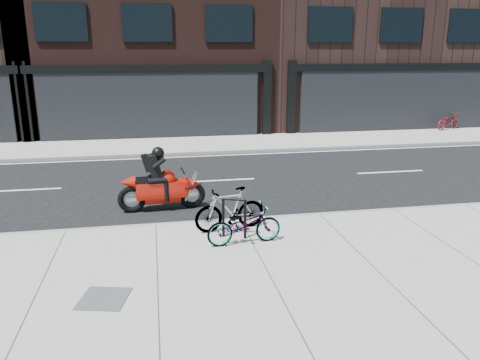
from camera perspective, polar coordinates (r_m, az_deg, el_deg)
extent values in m
plane|color=black|center=(13.16, -1.55, -2.39)|extent=(120.00, 120.00, 0.00)
cube|color=gray|center=(8.60, 3.76, -12.12)|extent=(60.00, 6.00, 0.13)
cube|color=gray|center=(20.61, -4.92, 4.34)|extent=(60.00, 3.50, 0.13)
cube|color=black|center=(29.48, 14.25, 19.39)|extent=(12.00, 10.00, 12.50)
cylinder|color=black|center=(10.12, -2.05, -4.63)|extent=(0.06, 0.06, 0.87)
cylinder|color=black|center=(10.03, 0.63, -4.81)|extent=(0.06, 0.06, 0.87)
cylinder|color=black|center=(9.93, -0.72, -2.37)|extent=(0.47, 0.23, 0.06)
imported|color=gray|center=(9.77, 0.50, -5.49)|extent=(1.63, 0.71, 0.83)
imported|color=gray|center=(10.48, -1.24, -3.57)|extent=(1.69, 0.75, 0.98)
torus|color=black|center=(12.47, -5.91, -1.81)|extent=(0.73, 0.20, 0.72)
torus|color=black|center=(12.35, -13.05, -2.31)|extent=(0.73, 0.20, 0.72)
cube|color=#A61107|center=(12.32, -9.56, -1.10)|extent=(1.34, 0.51, 0.42)
cone|color=#A61107|center=(12.40, -5.75, -0.54)|extent=(0.52, 0.51, 0.48)
sphere|color=#A61107|center=(12.26, -8.85, 0.23)|extent=(0.44, 0.44, 0.44)
cube|color=black|center=(12.23, -11.14, -0.02)|extent=(0.62, 0.35, 0.13)
cylinder|color=silver|center=(12.55, -12.32, -2.09)|extent=(0.61, 0.14, 0.10)
cube|color=black|center=(12.15, -10.51, 1.71)|extent=(0.45, 0.42, 0.64)
cube|color=black|center=(12.12, -11.36, 2.06)|extent=(0.28, 0.34, 0.44)
sphere|color=black|center=(12.08, -9.97, 3.26)|extent=(0.32, 0.32, 0.32)
imported|color=maroon|center=(26.20, 24.05, 6.56)|extent=(1.72, 1.12, 0.86)
cube|color=#515154|center=(8.19, -16.27, -13.70)|extent=(0.91, 0.91, 0.02)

